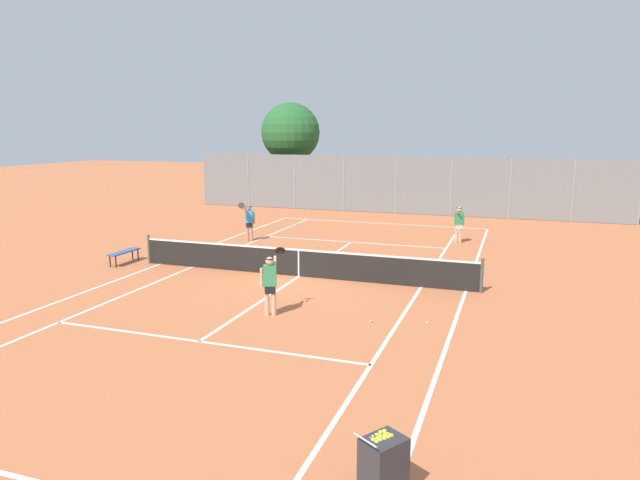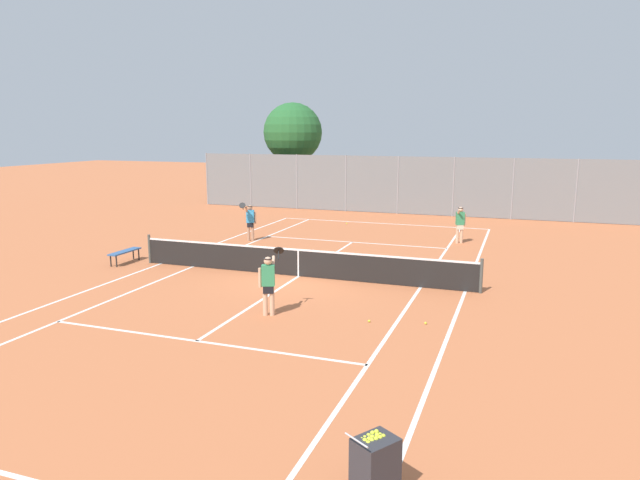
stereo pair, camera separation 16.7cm
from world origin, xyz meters
The scene contains 14 objects.
ground_plane centered at (0.00, 0.00, 0.00)m, with size 120.00×120.00×0.00m, color #BC663D.
court_line_markings centered at (0.00, 0.00, 0.00)m, with size 11.10×23.90×0.01m.
tennis_net centered at (0.00, 0.00, 0.51)m, with size 12.00×0.10×1.07m.
ball_cart centered at (5.36, -10.61, 0.53)m, with size 0.73×0.77×0.96m.
player_near_side centered at (0.79, -4.08, 0.93)m, with size 0.47×0.88×1.77m.
player_far_left centered at (-4.39, 5.19, 0.93)m, with size 0.49×0.86×1.77m.
player_far_right centered at (4.48, 7.75, 0.91)m, with size 0.44×0.56×1.60m.
loose_tennis_ball_0 centered at (3.46, -3.74, 0.03)m, with size 0.07×0.07×0.07m, color #D1DB33.
loose_tennis_ball_1 centered at (4.85, -3.41, 0.03)m, with size 0.07×0.07×0.07m, color #D1DB33.
loose_tennis_ball_2 centered at (2.39, 0.38, 0.03)m, with size 0.07×0.07×0.07m, color #D1DB33.
loose_tennis_ball_3 centered at (-1.70, 11.06, 0.03)m, with size 0.07×0.07×0.07m, color #D1DB33.
courtside_bench centered at (-6.81, -0.33, 0.41)m, with size 0.36×1.50×0.47m.
back_fence centered at (0.00, 15.76, 1.70)m, with size 25.76×0.08×3.40m.
tree_behind_left centered at (-7.73, 18.19, 4.64)m, with size 3.89×3.89×6.68m.
Camera 1 is at (6.83, -17.40, 4.85)m, focal length 32.00 mm.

